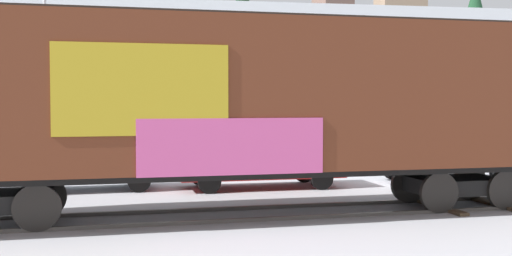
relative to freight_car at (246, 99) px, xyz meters
The scene contains 7 objects.
ground_plane 2.60m from the freight_car, behind, with size 260.00×260.00×0.00m, color #B2B5BC.
track 3.05m from the freight_car, ahead, with size 59.98×5.38×0.08m.
freight_car is the anchor object (origin of this frame).
hillside 76.51m from the freight_car, 90.27° to the left, with size 148.51×42.97×18.67m.
parked_car_silver 6.25m from the freight_car, 130.03° to the left, with size 4.17×2.19×1.77m.
parked_car_red 4.73m from the freight_car, 76.71° to the left, with size 4.87×2.10×1.62m.
parked_car_white 8.80m from the freight_car, 34.21° to the left, with size 4.44×2.48×1.53m.
Camera 1 is at (-1.65, -13.19, 2.49)m, focal length 42.79 mm.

